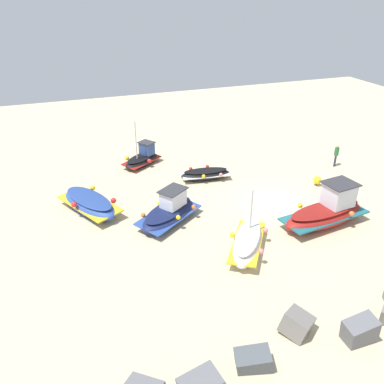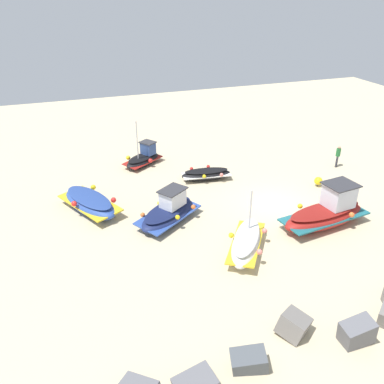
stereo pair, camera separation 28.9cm
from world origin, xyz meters
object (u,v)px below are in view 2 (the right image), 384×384
Objects in this scene: fishing_boat_2 at (206,174)px; mooring_buoy_0 at (318,181)px; fishing_boat_3 at (144,158)px; person_walking at (338,155)px; fishing_boat_0 at (169,212)px; fishing_boat_4 at (246,242)px; fishing_boat_1 at (327,213)px; fishing_boat_5 at (90,203)px.

fishing_boat_2 reaches higher than mooring_buoy_0.
person_walking is (-13.36, 5.11, 0.43)m from fishing_boat_3.
fishing_boat_0 is 1.06× the size of fishing_boat_4.
fishing_boat_0 is at bearing 151.03° from fishing_boat_1.
fishing_boat_3 is (7.69, -11.68, -0.26)m from fishing_boat_1.
person_walking is at bearing 65.81° from fishing_boat_5.
fishing_boat_4 is at bearing -89.69° from fishing_boat_0.
fishing_boat_1 is 4.94m from mooring_buoy_0.
fishing_boat_4 reaches higher than fishing_boat_1.
fishing_boat_4 is at bearing -114.10° from fishing_boat_3.
fishing_boat_2 is 7.52m from mooring_buoy_0.
fishing_boat_4 is at bearing 19.68° from fishing_boat_5.
mooring_buoy_0 is (-6.68, 3.44, -0.00)m from fishing_boat_2.
fishing_boat_2 is 5.28m from fishing_boat_3.
fishing_boat_3 is 2.14× the size of person_walking.
fishing_boat_1 reaches higher than mooring_buoy_0.
fishing_boat_4 is at bearing 33.07° from mooring_buoy_0.
fishing_boat_3 is 14.31m from person_walking.
mooring_buoy_0 is (-10.65, -1.02, -0.22)m from fishing_boat_0.
fishing_boat_1 is 1.55× the size of fishing_boat_3.
fishing_boat_1 is at bearing 94.82° from person_walking.
fishing_boat_2 is (-3.97, -4.46, -0.22)m from fishing_boat_0.
fishing_boat_2 is at bearing 111.32° from fishing_boat_1.
fishing_boat_2 is at bearing -83.61° from fishing_boat_3.
fishing_boat_3 is (3.48, -3.98, 0.13)m from fishing_boat_2.
fishing_boat_5 is (6.97, -6.74, 0.01)m from fishing_boat_4.
person_walking is at bearing 159.21° from fishing_boat_4.
fishing_boat_5 is (12.30, -5.93, -0.24)m from fishing_boat_1.
fishing_boat_4 is (-2.85, 4.06, -0.08)m from fishing_boat_0.
person_walking is (-11.00, -7.39, 0.42)m from fishing_boat_4.
fishing_boat_5 is at bearing -159.96° from fishing_boat_2.
fishing_boat_4 is at bearing 79.47° from person_walking.
fishing_boat_2 is 8.28m from fishing_boat_5.
fishing_boat_1 is 1.14× the size of fishing_boat_5.
fishing_boat_4 is 2.52× the size of person_walking.
person_walking is at bearing -55.72° from fishing_boat_3.
fishing_boat_3 is (-0.49, -8.44, -0.09)m from fishing_boat_0.
fishing_boat_0 is at bearing -124.02° from fishing_boat_2.
person_walking is at bearing -21.27° from fishing_boat_0.
person_walking is at bearing 41.89° from fishing_boat_1.
fishing_boat_5 is 2.92× the size of person_walking.
fishing_boat_0 is 5.98m from fishing_boat_2.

